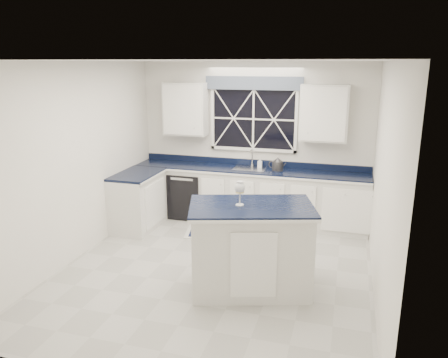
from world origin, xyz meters
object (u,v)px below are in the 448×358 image
(dishwasher, at_px, (189,193))
(soap_bottle, at_px, (260,163))
(faucet, at_px, (252,157))
(island, at_px, (251,248))
(kettle, at_px, (277,164))
(wine_glass, at_px, (240,189))

(dishwasher, relative_size, soap_bottle, 4.95)
(dishwasher, distance_m, faucet, 1.31)
(dishwasher, height_order, faucet, faucet)
(island, bearing_deg, dishwasher, 108.84)
(kettle, bearing_deg, island, -77.88)
(faucet, bearing_deg, dishwasher, -169.98)
(kettle, bearing_deg, dishwasher, -168.98)
(faucet, xyz_separation_m, island, (0.55, -2.48, -0.56))
(soap_bottle, bearing_deg, kettle, -21.03)
(soap_bottle, bearing_deg, faucet, 162.73)
(wine_glass, relative_size, soap_bottle, 1.74)
(faucet, bearing_deg, kettle, -19.86)
(dishwasher, bearing_deg, kettle, 0.86)
(dishwasher, height_order, island, island)
(dishwasher, relative_size, island, 0.50)
(island, height_order, kettle, kettle)
(kettle, xyz_separation_m, wine_glass, (-0.06, -2.34, 0.23))
(dishwasher, distance_m, kettle, 1.69)
(faucet, bearing_deg, island, -77.47)
(dishwasher, relative_size, kettle, 2.65)
(faucet, xyz_separation_m, kettle, (0.47, -0.17, -0.06))
(dishwasher, xyz_separation_m, soap_bottle, (1.25, 0.15, 0.61))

